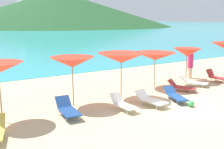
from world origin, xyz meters
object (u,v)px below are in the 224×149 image
object	(u,v)px
umbrella_4	(187,52)
lounge_chair_6	(151,99)
umbrella_2	(121,58)
lounge_chair_1	(193,82)
lounge_chair_5	(68,109)
beachgoer_1	(190,64)
lounge_chair_0	(123,104)
lounge_chair_3	(217,77)
beach_ball	(191,104)
umbrella_1	(72,62)
lounge_chair_4	(181,86)
cruise_ship	(55,11)
lounge_chair_7	(175,95)
umbrella_3	(155,56)

from	to	relation	value
umbrella_4	lounge_chair_6	size ratio (longest dim) A/B	1.28
umbrella_2	lounge_chair_1	world-z (taller)	umbrella_2
lounge_chair_5	beachgoer_1	xyz separation A→B (m)	(9.73, 2.34, 0.67)
lounge_chair_0	lounge_chair_3	world-z (taller)	lounge_chair_3
umbrella_2	beach_ball	xyz separation A→B (m)	(1.92, -2.78, -1.88)
lounge_chair_5	umbrella_2	bearing A→B (deg)	20.68
umbrella_2	beachgoer_1	world-z (taller)	umbrella_2
umbrella_1	beachgoer_1	bearing A→B (deg)	7.79
umbrella_1	umbrella_4	bearing A→B (deg)	5.16
umbrella_1	beachgoer_1	xyz separation A→B (m)	(8.97, 1.23, -1.02)
umbrella_1	lounge_chair_4	bearing A→B (deg)	-7.68
lounge_chair_1	umbrella_2	bearing A→B (deg)	149.98
umbrella_2	beachgoer_1	bearing A→B (deg)	12.35
beachgoer_1	beach_ball	size ratio (longest dim) A/B	6.57
lounge_chair_6	beachgoer_1	world-z (taller)	beachgoer_1
umbrella_2	umbrella_1	bearing A→B (deg)	175.53
umbrella_2	lounge_chair_5	size ratio (longest dim) A/B	1.38
umbrella_1	beachgoer_1	distance (m)	9.11
umbrella_1	lounge_chair_3	distance (m)	9.77
lounge_chair_3	lounge_chair_6	bearing A→B (deg)	-173.45
beach_ball	cruise_ship	world-z (taller)	cruise_ship
lounge_chair_1	lounge_chair_0	bearing A→B (deg)	164.46
lounge_chair_1	lounge_chair_7	distance (m)	3.41
umbrella_1	umbrella_3	xyz separation A→B (m)	(5.31, 0.59, -0.19)
beachgoer_1	cruise_ship	bearing A→B (deg)	22.61
umbrella_3	beachgoer_1	world-z (taller)	umbrella_3
lounge_chair_0	lounge_chair_5	size ratio (longest dim) A/B	0.85
lounge_chair_0	beach_ball	size ratio (longest dim) A/B	5.08
lounge_chair_4	lounge_chair_5	world-z (taller)	lounge_chair_5
umbrella_2	lounge_chair_3	size ratio (longest dim) A/B	1.53
umbrella_3	beach_ball	distance (m)	4.04
umbrella_2	lounge_chair_4	world-z (taller)	umbrella_2
lounge_chair_4	lounge_chair_6	size ratio (longest dim) A/B	0.97
lounge_chair_6	lounge_chair_7	distance (m)	1.48
umbrella_4	lounge_chair_0	distance (m)	7.09
cruise_ship	lounge_chair_6	bearing A→B (deg)	-117.37
lounge_chair_0	lounge_chair_7	world-z (taller)	lounge_chair_0
beachgoer_1	cruise_ship	world-z (taller)	cruise_ship
lounge_chair_7	lounge_chair_0	bearing A→B (deg)	-167.07
umbrella_1	beach_ball	world-z (taller)	umbrella_1
lounge_chair_6	cruise_ship	bearing A→B (deg)	63.38
beachgoer_1	beach_ball	world-z (taller)	beachgoer_1
umbrella_2	lounge_chair_0	world-z (taller)	umbrella_2
lounge_chair_7	umbrella_3	bearing A→B (deg)	89.10
umbrella_2	cruise_ship	distance (m)	168.27
lounge_chair_1	beach_ball	xyz separation A→B (m)	(-3.11, -2.61, -0.12)
lounge_chair_3	beach_ball	size ratio (longest dim) A/B	5.37
lounge_chair_0	umbrella_2	bearing A→B (deg)	54.78
umbrella_1	lounge_chair_7	size ratio (longest dim) A/B	1.28
lounge_chair_4	beachgoer_1	distance (m)	3.65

